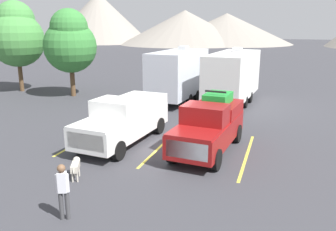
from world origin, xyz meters
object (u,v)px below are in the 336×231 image
at_px(pickup_truck_a, 124,119).
at_px(dog, 76,165).
at_px(pickup_truck_b, 209,125).
at_px(person_b, 63,188).
at_px(camper_trailer_b, 233,75).
at_px(camper_trailer_a, 178,73).

height_order(pickup_truck_a, dog, pickup_truck_a).
xyz_separation_m(pickup_truck_a, pickup_truck_b, (4.04, 0.13, 0.05)).
bearing_deg(pickup_truck_b, pickup_truck_a, -178.13).
bearing_deg(pickup_truck_b, dog, -132.36).
distance_m(person_b, dog, 2.83).
distance_m(pickup_truck_b, camper_trailer_b, 9.69).
relative_size(pickup_truck_b, person_b, 3.19).
bearing_deg(camper_trailer_a, dog, -89.00).
distance_m(camper_trailer_a, dog, 13.64).
height_order(camper_trailer_b, person_b, camper_trailer_b).
bearing_deg(camper_trailer_a, person_b, -84.73).
relative_size(pickup_truck_b, camper_trailer_a, 0.71).
height_order(pickup_truck_a, camper_trailer_b, camper_trailer_b).
relative_size(camper_trailer_a, dog, 8.26).
bearing_deg(camper_trailer_a, pickup_truck_a, -88.91).
distance_m(pickup_truck_b, person_b, 7.39).
bearing_deg(pickup_truck_a, person_b, -79.05).
distance_m(pickup_truck_a, camper_trailer_b, 10.46).
xyz_separation_m(pickup_truck_b, camper_trailer_a, (-4.22, 9.18, 0.87)).
height_order(camper_trailer_a, camper_trailer_b, camper_trailer_a).
bearing_deg(camper_trailer_b, camper_trailer_a, -172.97).
distance_m(camper_trailer_a, person_b, 16.15).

